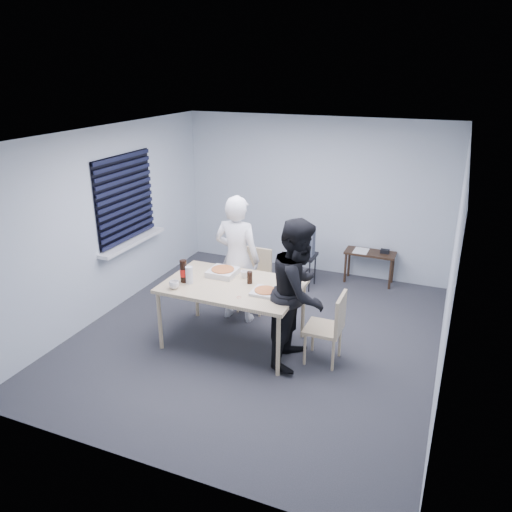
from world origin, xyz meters
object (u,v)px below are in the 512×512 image
at_px(mug_a, 174,285).
at_px(mug_b, 244,274).
at_px(person_black, 299,292).
at_px(backpack, 303,241).
at_px(chair_far, 255,275).
at_px(soda_bottle, 184,272).
at_px(dining_table, 232,289).
at_px(stool, 303,261).
at_px(person_white, 237,259).
at_px(side_table, 370,257).
at_px(chair_right, 331,324).

relative_size(mug_a, mug_b, 1.23).
bearing_deg(person_black, backpack, 15.62).
distance_m(chair_far, soda_bottle, 1.36).
distance_m(dining_table, stool, 2.05).
xyz_separation_m(dining_table, stool, (0.30, 2.01, -0.32)).
relative_size(person_white, stool, 3.22).
height_order(dining_table, chair_far, chair_far).
distance_m(person_black, backpack, 2.13).
bearing_deg(backpack, stool, 104.55).
bearing_deg(soda_bottle, side_table, 56.01).
distance_m(dining_table, backpack, 2.02).
bearing_deg(stool, mug_b, -97.80).
relative_size(side_table, soda_bottle, 2.78).
height_order(dining_table, soda_bottle, soda_bottle).
height_order(chair_far, person_black, person_black).
relative_size(person_black, soda_bottle, 6.17).
relative_size(chair_far, chair_right, 1.00).
height_order(dining_table, person_white, person_white).
distance_m(person_white, soda_bottle, 0.88).
height_order(chair_far, mug_a, mug_a).
xyz_separation_m(side_table, soda_bottle, (-1.84, -2.73, 0.50)).
bearing_deg(person_white, side_table, -127.46).
bearing_deg(mug_b, person_black, -20.12).
distance_m(dining_table, chair_far, 1.08).
xyz_separation_m(person_white, stool, (0.52, 1.36, -0.44)).
height_order(stool, soda_bottle, soda_bottle).
xyz_separation_m(chair_right, stool, (-0.95, 1.98, -0.07)).
height_order(person_white, stool, person_white).
bearing_deg(chair_right, stool, 115.73).
xyz_separation_m(person_black, side_table, (0.38, 2.62, -0.43)).
bearing_deg(stool, side_table, 30.45).
relative_size(dining_table, soda_bottle, 5.84).
bearing_deg(chair_right, dining_table, -178.73).
bearing_deg(chair_right, person_white, 157.37).
bearing_deg(person_black, mug_b, 69.88).
relative_size(dining_table, mug_a, 13.62).
height_order(side_table, backpack, backpack).
xyz_separation_m(chair_right, mug_b, (-1.20, 0.21, 0.35)).
height_order(chair_far, soda_bottle, soda_bottle).
bearing_deg(soda_bottle, chair_right, 5.81).
bearing_deg(chair_far, side_table, 47.96).
distance_m(chair_far, backpack, 1.07).
relative_size(person_black, stool, 3.22).
xyz_separation_m(person_black, stool, (-0.57, 2.06, -0.44)).
xyz_separation_m(chair_right, backpack, (-0.95, 1.97, 0.26)).
height_order(backpack, mug_b, backpack).
xyz_separation_m(chair_far, mug_a, (-0.47, -1.42, 0.35)).
distance_m(person_white, mug_a, 1.09).
bearing_deg(chair_right, side_table, 90.02).
bearing_deg(mug_a, mug_b, 43.59).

